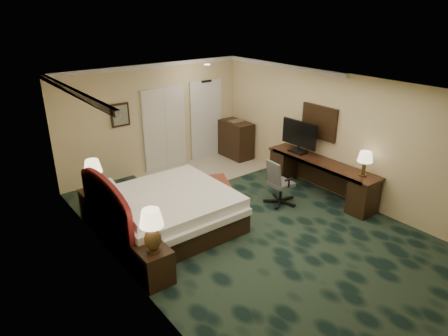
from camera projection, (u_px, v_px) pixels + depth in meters
floor at (252, 228)px, 7.70m from camera, size 5.00×7.50×0.00m
ceiling at (256, 88)px, 6.66m from camera, size 5.00×7.50×0.00m
wall_back at (154, 119)px, 9.93m from camera, size 5.00×0.00×2.70m
wall_left at (125, 202)px, 5.77m from camera, size 0.00×7.50×2.70m
wall_right at (341, 137)px, 8.58m from camera, size 0.00×7.50×2.70m
crown_molding at (256, 91)px, 6.68m from camera, size 5.00×7.50×0.10m
tile_patch at (205, 170)px, 10.33m from camera, size 3.20×1.70×0.01m
headboard at (107, 214)px, 6.79m from camera, size 0.12×2.00×1.40m
entry_door at (206, 120)px, 10.89m from camera, size 1.02×0.06×2.18m
closet_doors at (165, 129)px, 10.16m from camera, size 1.20×0.06×2.10m
wall_art at (120, 115)px, 9.30m from camera, size 0.45×0.06×0.55m
wall_mirror at (319, 122)px, 8.92m from camera, size 0.05×0.95×0.75m
bed at (169, 212)px, 7.55m from camera, size 2.27×2.10×0.72m
nightstand_near at (154, 265)px, 6.12m from camera, size 0.46×0.53×0.58m
nightstand_far at (96, 205)px, 7.90m from camera, size 0.49×0.57×0.62m
lamp_near at (152, 230)px, 5.86m from camera, size 0.39×0.39×0.69m
lamp_far at (94, 176)px, 7.66m from camera, size 0.36×0.36×0.66m
bed_bench at (221, 195)px, 8.55m from camera, size 0.91×1.33×0.43m
desk at (320, 178)px, 8.92m from camera, size 0.59×2.75×0.79m
tv at (299, 137)px, 9.17m from camera, size 0.11×0.97×0.75m
desk_lamp at (364, 164)px, 7.94m from camera, size 0.32×0.32×0.52m
desk_chair at (281, 182)px, 8.47m from camera, size 0.62×0.59×1.01m
minibar at (236, 140)px, 11.07m from camera, size 0.54×0.96×1.02m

